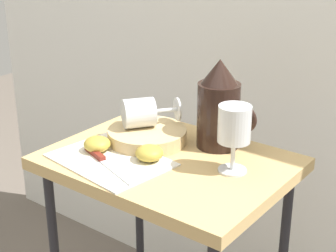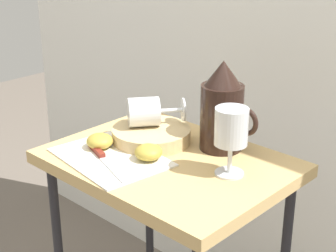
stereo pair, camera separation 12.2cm
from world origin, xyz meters
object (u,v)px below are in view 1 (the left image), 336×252
apple_half_left (97,144)px  table (168,190)px  wine_glass_tipped_near (141,113)px  apple_half_right (149,153)px  knife (101,159)px  pitcher (219,112)px  wine_glass_upright (234,128)px  basket_tray (147,136)px

apple_half_left → table: bearing=27.1°
wine_glass_tipped_near → apple_half_right: size_ratio=2.38×
apple_half_right → table: bearing=63.5°
apple_half_left → knife: size_ratio=0.30×
pitcher → apple_half_right: (-0.08, -0.17, -0.07)m
wine_glass_upright → knife: wine_glass_upright is taller
wine_glass_upright → apple_half_right: 0.21m
basket_tray → wine_glass_upright: size_ratio=1.28×
table → apple_half_right: 0.12m
table → wine_glass_tipped_near: wine_glass_tipped_near is taller
table → apple_half_left: apple_half_left is taller
basket_tray → apple_half_right: (0.08, -0.08, 0.00)m
pitcher → table: bearing=-113.6°
pitcher → apple_half_left: bearing=-135.4°
basket_tray → apple_half_left: size_ratio=3.05×
basket_tray → apple_half_left: 0.13m
wine_glass_tipped_near → apple_half_left: 0.14m
pitcher → wine_glass_tipped_near: (-0.18, -0.08, -0.02)m
basket_tray → table: bearing=-23.2°
wine_glass_upright → apple_half_right: wine_glass_upright is taller
pitcher → wine_glass_upright: pitcher is taller
knife → apple_half_right: bearing=38.4°
table → apple_half_left: size_ratio=11.30×
wine_glass_upright → knife: bearing=-151.7°
wine_glass_tipped_near → knife: 0.17m
apple_half_left → apple_half_right: (0.13, 0.04, 0.00)m
wine_glass_tipped_near → apple_half_right: wine_glass_tipped_near is taller
pitcher → wine_glass_upright: (0.10, -0.10, 0.02)m
wine_glass_upright → wine_glass_tipped_near: bearing=176.8°
apple_half_left → knife: (0.04, -0.03, -0.01)m
pitcher → knife: bearing=-124.4°
wine_glass_tipped_near → apple_half_right: bearing=-41.9°
pitcher → wine_glass_upright: size_ratio=1.43×
pitcher → apple_half_right: pitcher is taller
wine_glass_upright → wine_glass_tipped_near: 0.28m
wine_glass_upright → wine_glass_tipped_near: wine_glass_upright is taller
apple_half_right → knife: 0.11m
apple_half_right → pitcher: bearing=65.6°
wine_glass_upright → knife: 0.31m
table → apple_half_left: bearing=-152.9°
apple_half_left → pitcher: bearing=44.6°
table → knife: (-0.11, -0.11, 0.09)m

